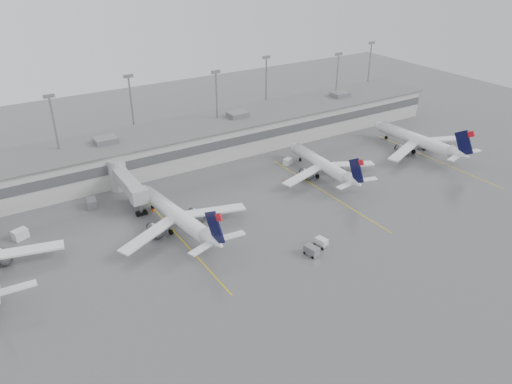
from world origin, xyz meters
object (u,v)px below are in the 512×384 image
jet_far_right (419,140)px  baggage_tug (321,243)px  jet_mid_left (178,216)px  jet_mid_right (324,165)px

jet_far_right → baggage_tug: (-49.73, -22.12, -2.51)m
jet_mid_left → baggage_tug: 27.50m
jet_mid_right → jet_far_right: bearing=0.5°
jet_mid_left → jet_mid_right: 39.15m
jet_mid_left → jet_far_right: 69.42m
jet_mid_right → jet_mid_left: bearing=-170.4°
jet_mid_left → jet_far_right: jet_far_right is taller
jet_mid_left → jet_mid_right: size_ratio=1.07×
jet_mid_left → jet_mid_right: jet_mid_left is taller
jet_mid_left → baggage_tug: (19.62, -19.11, -2.43)m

